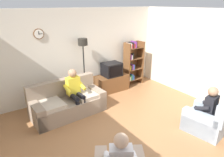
% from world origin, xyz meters
% --- Properties ---
extents(ground_plane, '(12.00, 12.00, 0.00)m').
position_xyz_m(ground_plane, '(0.00, 0.00, 0.00)').
color(ground_plane, '#9E6B42').
extents(back_wall_assembly, '(6.20, 0.17, 2.70)m').
position_xyz_m(back_wall_assembly, '(-0.00, 2.66, 1.35)').
color(back_wall_assembly, silver).
rests_on(back_wall_assembly, ground_plane).
extents(right_wall, '(0.12, 5.80, 2.70)m').
position_xyz_m(right_wall, '(2.86, 0.00, 1.35)').
color(right_wall, silver).
rests_on(right_wall, ground_plane).
extents(couch, '(1.94, 0.97, 0.90)m').
position_xyz_m(couch, '(-0.92, 1.61, 0.31)').
color(couch, gray).
rests_on(couch, ground_plane).
extents(tv_stand, '(1.10, 0.56, 0.54)m').
position_xyz_m(tv_stand, '(0.92, 2.25, 0.27)').
color(tv_stand, brown).
rests_on(tv_stand, ground_plane).
extents(tv, '(0.60, 0.49, 0.44)m').
position_xyz_m(tv, '(0.92, 2.23, 0.76)').
color(tv, black).
rests_on(tv, tv_stand).
extents(bookshelf, '(0.68, 0.36, 1.59)m').
position_xyz_m(bookshelf, '(1.87, 2.32, 0.81)').
color(bookshelf, brown).
rests_on(bookshelf, ground_plane).
extents(floor_lamp, '(0.28, 0.28, 1.85)m').
position_xyz_m(floor_lamp, '(-0.03, 2.35, 1.45)').
color(floor_lamp, black).
rests_on(floor_lamp, ground_plane).
extents(armchair_near_bookshelf, '(0.93, 1.00, 0.90)m').
position_xyz_m(armchair_near_bookshelf, '(1.45, -0.96, 0.29)').
color(armchair_near_bookshelf, '#9EADBC').
rests_on(armchair_near_bookshelf, ground_plane).
extents(person_on_couch, '(0.53, 0.55, 1.24)m').
position_xyz_m(person_on_couch, '(-0.73, 1.50, 0.70)').
color(person_on_couch, yellow).
rests_on(person_on_couch, ground_plane).
extents(person_in_right_armchair, '(0.56, 0.58, 1.12)m').
position_xyz_m(person_in_right_armchair, '(1.44, -0.87, 0.60)').
color(person_in_right_armchair, black).
rests_on(person_in_right_armchair, ground_plane).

